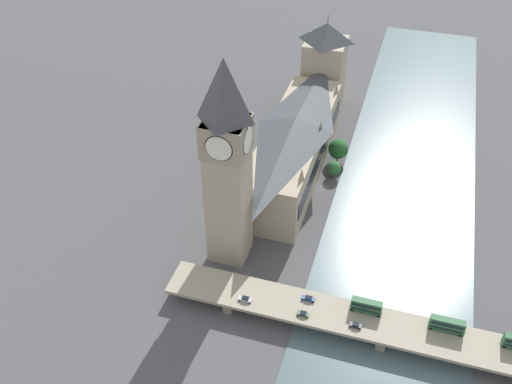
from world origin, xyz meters
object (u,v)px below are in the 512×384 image
Objects in this scene: road_bridge at (384,327)px; car_northbound_tail at (245,299)px; double_decker_bus_lead at (366,306)px; car_northbound_mid at (308,298)px; clock_tower at (227,162)px; double_decker_bus_mid at (447,325)px; car_northbound_lead at (303,314)px; victoria_tower at (324,67)px; parliament_hall at (295,145)px; car_southbound_lead at (356,325)px.

car_northbound_tail is at bearing 4.25° from road_bridge.
car_northbound_mid is at bearing 2.28° from double_decker_bus_lead.
double_decker_bus_mid is (-77.60, 18.36, -33.12)m from clock_tower.
car_northbound_tail reaches higher than road_bridge.
car_northbound_tail is (45.15, 3.36, 1.78)m from road_bridge.
double_decker_bus_mid is (-25.09, 0.16, 0.08)m from double_decker_bus_lead.
double_decker_bus_lead is 2.64× the size of car_northbound_lead.
road_bridge is at bearing 109.74° from victoria_tower.
parliament_hall reaches higher than car_northbound_mid.
car_northbound_mid is (-23.46, 132.97, -16.16)m from victoria_tower.
parliament_hall is 19.90× the size of car_northbound_tail.
double_decker_bus_lead is (-42.20, 73.66, -5.61)m from parliament_hall.
parliament_hall reaches higher than double_decker_bus_mid.
car_northbound_mid is at bearing 0.77° from double_decker_bus_mid.
victoria_tower is 4.83× the size of double_decker_bus_lead.
car_northbound_mid is at bearing 150.66° from clock_tower.
car_northbound_mid is at bearing 100.01° from victoria_tower.
double_decker_bus_mid is (-67.29, 73.82, -5.53)m from parliament_hall.
clock_tower is 66.40m from car_southbound_lead.
parliament_hall is 1.82× the size of victoria_tower.
parliament_hall reaches higher than road_bridge.
double_decker_bus_mid is at bearing -170.65° from car_northbound_lead.
car_northbound_tail is at bearing 118.76° from clock_tower.
double_decker_bus_lead reaches higher than car_northbound_mid.
car_northbound_mid is at bearing -91.64° from car_northbound_lead.
victoria_tower is 145.53m from road_bridge.
double_decker_bus_mid is at bearing 116.96° from victoria_tower.
parliament_hall is 91.91m from road_bridge.
parliament_hall is at bearing -74.02° from car_northbound_lead.
car_northbound_lead is 0.86× the size of car_northbound_tail.
parliament_hall is 8.79× the size of double_decker_bus_lead.
car_northbound_lead is 16.84m from car_southbound_lead.
parliament_hall is at bearing -87.47° from car_northbound_tail.
clock_tower is 17.82× the size of car_northbound_mid.
car_northbound_lead is 1.01× the size of car_southbound_lead.
car_northbound_tail is (19.65, -0.35, 0.02)m from car_northbound_lead.
parliament_hall is 0.62× the size of road_bridge.
road_bridge is 25.83m from car_northbound_lead.
victoria_tower is 0.34× the size of road_bridge.
parliament_hall is at bearing -100.53° from clock_tower.
victoria_tower is 149.19m from double_decker_bus_mid.
double_decker_bus_lead is at bearing -169.63° from car_northbound_tail.
victoria_tower is 4.55× the size of double_decker_bus_mid.
road_bridge is 19.31m from double_decker_bus_mid.
car_northbound_mid is at bearing 107.46° from parliament_hall.
victoria_tower reaches higher than car_northbound_lead.
double_decker_bus_lead reaches higher than car_northbound_tail.
car_northbound_mid is 17.78m from car_southbound_lead.
road_bridge is at bearing -171.72° from car_northbound_lead.
double_decker_bus_lead is 2.30× the size of car_northbound_mid.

